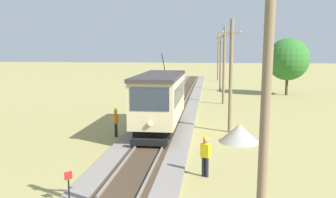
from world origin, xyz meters
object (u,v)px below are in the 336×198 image
object	(u,v)px
utility_pole_far	(221,63)
tree_right_near	(288,59)
red_tram	(160,100)
utility_pole_near_tram	(231,75)
utility_pole_distant	(218,56)
gravel_pile	(239,133)
trackside_signal_marker	(69,186)
utility_pole_foreground	(265,108)
second_worker	(116,121)
utility_pole_mid	(224,65)
track_worker	(205,154)

from	to	relation	value
utility_pole_far	tree_right_near	size ratio (longest dim) A/B	1.06
red_tram	utility_pole_near_tram	size ratio (longest dim) A/B	1.18
utility_pole_distant	gravel_pile	xyz separation A→B (m)	(0.42, -41.15, -3.64)
trackside_signal_marker	utility_pole_foreground	bearing A→B (deg)	-24.47
trackside_signal_marker	gravel_pile	xyz separation A→B (m)	(6.59, 9.21, -0.13)
utility_pole_near_tram	trackside_signal_marker	world-z (taller)	utility_pole_near_tram
utility_pole_distant	second_worker	distance (m)	41.44
utility_pole_far	trackside_signal_marker	world-z (taller)	utility_pole_far
utility_pole_mid	track_worker	bearing A→B (deg)	-94.12
second_worker	track_worker	bearing A→B (deg)	-78.15
utility_pole_far	gravel_pile	xyz separation A→B (m)	(0.42, -26.23, -3.08)
gravel_pile	tree_right_near	distance (m)	23.71
utility_pole_far	second_worker	distance (m)	26.87
gravel_pile	second_worker	size ratio (longest dim) A/B	1.31
trackside_signal_marker	gravel_pile	bearing A→B (deg)	54.43
utility_pole_mid	track_worker	distance (m)	20.63
utility_pole_near_tram	utility_pole_distant	distance (m)	38.60
red_tram	trackside_signal_marker	world-z (taller)	red_tram
red_tram	tree_right_near	world-z (taller)	tree_right_near
utility_pole_mid	trackside_signal_marker	xyz separation A→B (m)	(-6.17, -23.66, -3.18)
red_tram	utility_pole_distant	distance (m)	39.75
utility_pole_near_tram	red_tram	bearing A→B (deg)	-169.16
utility_pole_foreground	utility_pole_near_tram	distance (m)	14.58
utility_pole_mid	trackside_signal_marker	distance (m)	24.66
utility_pole_near_tram	trackside_signal_marker	xyz separation A→B (m)	(-6.17, -11.77, -3.06)
trackside_signal_marker	tree_right_near	distance (m)	34.57
utility_pole_foreground	second_worker	bearing A→B (deg)	119.54
second_worker	utility_pole_foreground	bearing A→B (deg)	-89.91
utility_pole_foreground	utility_pole_distant	xyz separation A→B (m)	(-0.00, 53.17, 0.16)
gravel_pile	tree_right_near	size ratio (longest dim) A/B	0.35
utility_pole_mid	tree_right_near	world-z (taller)	utility_pole_mid
utility_pole_foreground	trackside_signal_marker	size ratio (longest dim) A/B	6.64
utility_pole_distant	track_worker	size ratio (longest dim) A/B	4.57
utility_pole_near_tram	gravel_pile	xyz separation A→B (m)	(0.42, -2.56, -3.19)
utility_pole_far	second_worker	world-z (taller)	utility_pole_far
utility_pole_foreground	utility_pole_far	distance (m)	38.25
trackside_signal_marker	track_worker	bearing A→B (deg)	34.98
red_tram	utility_pole_distant	bearing A→B (deg)	83.53
utility_pole_distant	track_worker	xyz separation A→B (m)	(-1.47, -47.08, -3.19)
utility_pole_near_tram	trackside_signal_marker	size ratio (longest dim) A/B	6.15
utility_pole_near_tram	track_worker	world-z (taller)	utility_pole_near_tram
utility_pole_near_tram	track_worker	distance (m)	9.04
utility_pole_distant	utility_pole_mid	bearing A→B (deg)	-90.00
red_tram	second_worker	world-z (taller)	red_tram
utility_pole_near_tram	gravel_pile	distance (m)	4.11
red_tram	utility_pole_far	xyz separation A→B (m)	(4.47, 24.53, 1.43)
utility_pole_far	gravel_pile	world-z (taller)	utility_pole_far
trackside_signal_marker	track_worker	distance (m)	5.74
utility_pole_near_tram	utility_pole_distant	size ratio (longest dim) A/B	0.89
track_worker	gravel_pile	bearing A→B (deg)	-173.72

